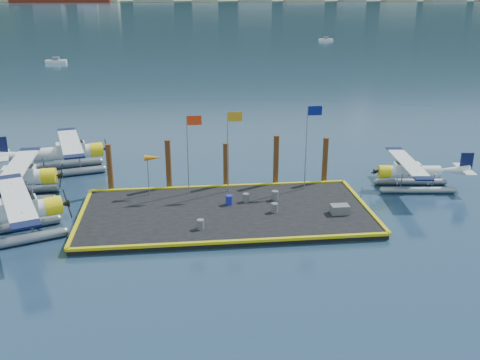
{
  "coord_description": "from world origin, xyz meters",
  "views": [
    {
      "loc": [
        -2.92,
        -34.59,
        14.88
      ],
      "look_at": [
        1.23,
        2.0,
        1.93
      ],
      "focal_mm": 40.0,
      "sensor_mm": 36.0,
      "label": 1
    }
  ],
  "objects_px": {
    "drum_5": "(229,200)",
    "piling_0": "(110,169)",
    "flagpole_red": "(190,142)",
    "seaplane_b": "(14,180)",
    "drum_1": "(275,208)",
    "seaplane_c": "(66,155)",
    "seaplane_d": "(411,173)",
    "piling_4": "(325,162)",
    "drum_4": "(275,195)",
    "piling_2": "(226,166)",
    "windsock": "(154,159)",
    "seaplane_a": "(12,216)",
    "drum_2": "(246,198)",
    "flagpole_blue": "(309,135)",
    "flagpole_yellow": "(230,140)",
    "crate": "(340,209)",
    "piling_3": "(276,162)",
    "piling_1": "(169,166)",
    "drum_3": "(200,224)"
  },
  "relations": [
    {
      "from": "seaplane_c",
      "to": "seaplane_d",
      "type": "bearing_deg",
      "value": 60.64
    },
    {
      "from": "crate",
      "to": "windsock",
      "type": "height_order",
      "value": "windsock"
    },
    {
      "from": "flagpole_blue",
      "to": "piling_3",
      "type": "bearing_deg",
      "value": 143.93
    },
    {
      "from": "drum_1",
      "to": "windsock",
      "type": "height_order",
      "value": "windsock"
    },
    {
      "from": "drum_4",
      "to": "piling_4",
      "type": "distance_m",
      "value": 6.17
    },
    {
      "from": "drum_5",
      "to": "piling_1",
      "type": "bearing_deg",
      "value": 135.29
    },
    {
      "from": "drum_1",
      "to": "piling_2",
      "type": "height_order",
      "value": "piling_2"
    },
    {
      "from": "piling_1",
      "to": "flagpole_yellow",
      "type": "bearing_deg",
      "value": -18.79
    },
    {
      "from": "drum_2",
      "to": "flagpole_blue",
      "type": "height_order",
      "value": "flagpole_blue"
    },
    {
      "from": "drum_3",
      "to": "piling_4",
      "type": "bearing_deg",
      "value": 38.59
    },
    {
      "from": "seaplane_d",
      "to": "piling_4",
      "type": "relative_size",
      "value": 2.14
    },
    {
      "from": "crate",
      "to": "drum_2",
      "type": "bearing_deg",
      "value": 154.87
    },
    {
      "from": "flagpole_red",
      "to": "seaplane_b",
      "type": "bearing_deg",
      "value": 175.06
    },
    {
      "from": "drum_2",
      "to": "flagpole_blue",
      "type": "xyz_separation_m",
      "value": [
        5.08,
        2.31,
        3.97
      ]
    },
    {
      "from": "drum_1",
      "to": "drum_5",
      "type": "xyz_separation_m",
      "value": [
        -3.02,
        1.79,
        0.02
      ]
    },
    {
      "from": "seaplane_c",
      "to": "drum_2",
      "type": "xyz_separation_m",
      "value": [
        14.52,
        -9.77,
        -0.87
      ]
    },
    {
      "from": "piling_4",
      "to": "seaplane_a",
      "type": "bearing_deg",
      "value": -161.37
    },
    {
      "from": "drum_4",
      "to": "piling_2",
      "type": "bearing_deg",
      "value": 131.06
    },
    {
      "from": "seaplane_d",
      "to": "crate",
      "type": "distance_m",
      "value": 8.95
    },
    {
      "from": "piling_1",
      "to": "piling_0",
      "type": "bearing_deg",
      "value": 180.0
    },
    {
      "from": "flagpole_blue",
      "to": "piling_3",
      "type": "height_order",
      "value": "flagpole_blue"
    },
    {
      "from": "seaplane_c",
      "to": "piling_3",
      "type": "distance_m",
      "value": 18.38
    },
    {
      "from": "crate",
      "to": "flagpole_blue",
      "type": "relative_size",
      "value": 0.19
    },
    {
      "from": "drum_2",
      "to": "drum_4",
      "type": "xyz_separation_m",
      "value": [
        2.17,
        0.14,
        0.03
      ]
    },
    {
      "from": "piling_3",
      "to": "drum_4",
      "type": "bearing_deg",
      "value": -100.79
    },
    {
      "from": "drum_2",
      "to": "piling_3",
      "type": "xyz_separation_m",
      "value": [
        2.89,
        3.91,
        1.43
      ]
    },
    {
      "from": "drum_1",
      "to": "crate",
      "type": "relative_size",
      "value": 0.53
    },
    {
      "from": "seaplane_d",
      "to": "seaplane_c",
      "type": "bearing_deg",
      "value": 81.59
    },
    {
      "from": "seaplane_d",
      "to": "piling_3",
      "type": "relative_size",
      "value": 1.99
    },
    {
      "from": "seaplane_a",
      "to": "drum_3",
      "type": "bearing_deg",
      "value": 64.93
    },
    {
      "from": "piling_0",
      "to": "piling_1",
      "type": "height_order",
      "value": "piling_1"
    },
    {
      "from": "drum_1",
      "to": "flagpole_yellow",
      "type": "xyz_separation_m",
      "value": [
        -2.64,
        4.47,
        3.78
      ]
    },
    {
      "from": "drum_3",
      "to": "flagpole_red",
      "type": "relative_size",
      "value": 0.11
    },
    {
      "from": "seaplane_c",
      "to": "flagpole_red",
      "type": "distance_m",
      "value": 13.28
    },
    {
      "from": "drum_2",
      "to": "piling_1",
      "type": "bearing_deg",
      "value": 145.15
    },
    {
      "from": "seaplane_b",
      "to": "drum_2",
      "type": "relative_size",
      "value": 15.84
    },
    {
      "from": "flagpole_blue",
      "to": "windsock",
      "type": "relative_size",
      "value": 2.08
    },
    {
      "from": "drum_1",
      "to": "flagpole_yellow",
      "type": "bearing_deg",
      "value": 120.58
    },
    {
      "from": "drum_3",
      "to": "piling_4",
      "type": "height_order",
      "value": "piling_4"
    },
    {
      "from": "flagpole_red",
      "to": "flagpole_yellow",
      "type": "height_order",
      "value": "flagpole_yellow"
    },
    {
      "from": "drum_1",
      "to": "drum_5",
      "type": "bearing_deg",
      "value": 149.34
    },
    {
      "from": "flagpole_blue",
      "to": "piling_4",
      "type": "bearing_deg",
      "value": 41.58
    },
    {
      "from": "seaplane_a",
      "to": "drum_5",
      "type": "distance_m",
      "value": 14.48
    },
    {
      "from": "piling_2",
      "to": "seaplane_d",
      "type": "bearing_deg",
      "value": -6.48
    },
    {
      "from": "seaplane_b",
      "to": "windsock",
      "type": "height_order",
      "value": "seaplane_b"
    },
    {
      "from": "seaplane_d",
      "to": "crate",
      "type": "relative_size",
      "value": 6.91
    },
    {
      "from": "drum_2",
      "to": "piling_1",
      "type": "xyz_separation_m",
      "value": [
        -5.61,
        3.91,
        1.38
      ]
    },
    {
      "from": "seaplane_b",
      "to": "drum_1",
      "type": "bearing_deg",
      "value": 69.74
    },
    {
      "from": "piling_1",
      "to": "drum_5",
      "type": "bearing_deg",
      "value": -44.71
    },
    {
      "from": "drum_5",
      "to": "piling_0",
      "type": "xyz_separation_m",
      "value": [
        -8.83,
        4.29,
        1.25
      ]
    }
  ]
}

